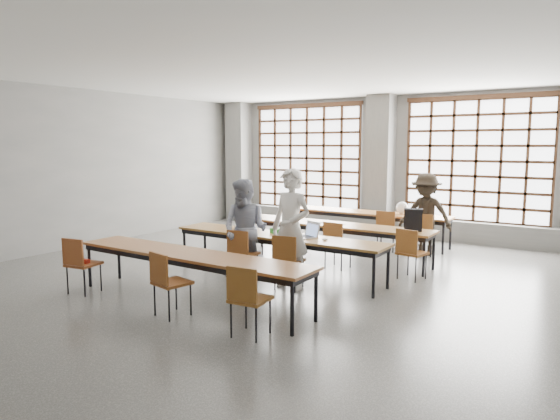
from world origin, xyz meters
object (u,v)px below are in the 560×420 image
object	(u,v)px
laptop_front	(309,233)
green_box	(277,231)
desk_row_a	(364,214)
chair_back_mid	(387,226)
student_female	(245,230)
chair_front_right	(287,257)
student_back	(426,214)
mouse	(325,239)
chair_back_left	(297,218)
red_pouch	(83,261)
chair_near_right	(247,294)
laptop_back	(423,213)
phone	(282,236)
desk_row_d	(190,257)
chair_mid_centre	(336,240)
backpack	(413,220)
desk_row_c	(277,238)
chair_front_left	(241,250)
chair_mid_left	(248,230)
chair_near_left	(79,260)
desk_row_b	(333,227)
chair_back_right	(424,230)
chair_mid_right	(410,249)
student_male	(291,229)
chair_near_mid	(167,278)
plastic_bag	(402,208)

from	to	relation	value
laptop_front	green_box	distance (m)	0.63
green_box	desk_row_a	bearing A→B (deg)	88.65
chair_back_mid	student_female	world-z (taller)	student_female
chair_back_mid	chair_front_right	bearing A→B (deg)	-93.68
student_back	mouse	distance (m)	3.20
chair_back_left	chair_back_mid	bearing A→B (deg)	-0.06
student_female	red_pouch	bearing A→B (deg)	-137.07
chair_near_right	student_female	bearing A→B (deg)	127.57
mouse	laptop_back	bearing A→B (deg)	83.23
phone	desk_row_d	bearing A→B (deg)	-102.73
desk_row_a	mouse	size ratio (longest dim) A/B	40.82
chair_mid_centre	backpack	bearing A→B (deg)	29.43
desk_row_a	phone	world-z (taller)	phone
desk_row_a	desk_row_c	distance (m)	3.61
backpack	chair_near_right	bearing A→B (deg)	-114.73
desk_row_d	chair_front_left	xyz separation A→B (m)	(-0.06, 1.29, -0.13)
desk_row_a	desk_row_c	xyz separation A→B (m)	(-0.03, -3.61, 0.00)
chair_mid_left	chair_near_left	xyz separation A→B (m)	(-0.56, -3.54, 0.00)
chair_back_mid	chair_mid_centre	bearing A→B (deg)	-95.80
desk_row_b	student_female	bearing A→B (deg)	-104.44
desk_row_b	chair_back_right	xyz separation A→B (m)	(1.40, 1.36, -0.13)
chair_back_left	laptop_front	world-z (taller)	laptop_front
green_box	chair_near_left	bearing A→B (deg)	-125.40
chair_near_left	student_female	distance (m)	2.63
desk_row_d	red_pouch	world-z (taller)	desk_row_d
chair_mid_centre	chair_mid_right	bearing A→B (deg)	0.06
chair_back_right	backpack	distance (m)	1.38
backpack	chair_back_right	bearing A→B (deg)	81.76
chair_back_right	student_male	bearing A→B (deg)	-106.70
chair_back_right	mouse	xyz separation A→B (m)	(-0.69, -3.00, 0.21)
chair_near_mid	student_female	world-z (taller)	student_female
desk_row_b	backpack	xyz separation A→B (m)	(1.60, 0.05, 0.27)
chair_near_right	laptop_front	distance (m)	2.76
desk_row_b	chair_near_left	size ratio (longest dim) A/B	4.55
chair_front_left	plastic_bag	world-z (taller)	plastic_bag
chair_back_left	red_pouch	xyz separation A→B (m)	(-0.54, -5.45, -0.04)
chair_back_mid	phone	bearing A→B (deg)	-102.18
laptop_front	phone	distance (m)	0.45
chair_mid_left	backpack	world-z (taller)	backpack
student_male	laptop_front	bearing A→B (deg)	97.70
chair_near_right	phone	world-z (taller)	chair_near_right
chair_near_right	student_male	world-z (taller)	student_male
student_female	mouse	size ratio (longest dim) A/B	17.43
chair_near_mid	plastic_bag	world-z (taller)	plastic_bag
chair_near_right	chair_back_left	bearing A→B (deg)	115.73
chair_near_right	desk_row_a	bearing A→B (deg)	101.42
desk_row_b	laptop_front	bearing A→B (deg)	-77.77
chair_near_left	mouse	distance (m)	3.83
student_female	backpack	xyz separation A→B (m)	(2.15, 2.17, 0.08)
chair_near_left	chair_near_mid	xyz separation A→B (m)	(1.87, 0.00, 0.00)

